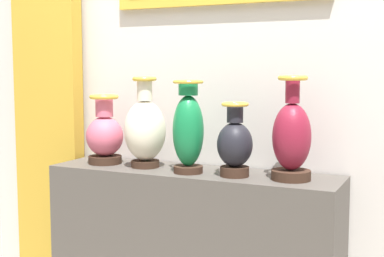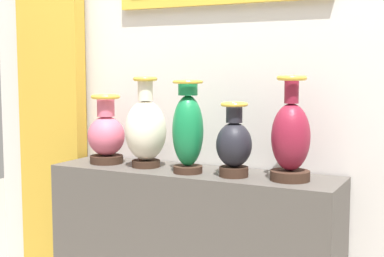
{
  "view_description": "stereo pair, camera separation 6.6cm",
  "coord_description": "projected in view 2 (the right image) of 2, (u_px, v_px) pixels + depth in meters",
  "views": [
    {
      "loc": [
        1.0,
        -2.13,
        1.4
      ],
      "look_at": [
        0.0,
        0.0,
        1.15
      ],
      "focal_mm": 51.39,
      "sensor_mm": 36.0,
      "label": 1
    },
    {
      "loc": [
        1.06,
        -2.1,
        1.4
      ],
      "look_at": [
        0.0,
        0.0,
        1.15
      ],
      "focal_mm": 51.39,
      "sensor_mm": 36.0,
      "label": 2
    }
  ],
  "objects": [
    {
      "name": "vase_onyx",
      "position": [
        234.0,
        144.0,
        2.24
      ],
      "size": [
        0.15,
        0.15,
        0.3
      ],
      "color": "#382319",
      "rests_on": "display_shelf"
    },
    {
      "name": "vase_emerald",
      "position": [
        188.0,
        129.0,
        2.32
      ],
      "size": [
        0.13,
        0.13,
        0.39
      ],
      "color": "#382319",
      "rests_on": "display_shelf"
    },
    {
      "name": "vase_ivory",
      "position": [
        146.0,
        129.0,
        2.46
      ],
      "size": [
        0.19,
        0.19,
        0.41
      ],
      "color": "#382319",
      "rests_on": "display_shelf"
    },
    {
      "name": "vase_burgundy",
      "position": [
        291.0,
        138.0,
        2.16
      ],
      "size": [
        0.16,
        0.16,
        0.41
      ],
      "color": "#382319",
      "rests_on": "display_shelf"
    },
    {
      "name": "vase_rose",
      "position": [
        106.0,
        134.0,
        2.57
      ],
      "size": [
        0.17,
        0.17,
        0.32
      ],
      "color": "#382319",
      "rests_on": "display_shelf"
    },
    {
      "name": "curtain_gold",
      "position": [
        53.0,
        136.0,
        2.86
      ],
      "size": [
        0.38,
        0.08,
        2.11
      ],
      "primitive_type": "cube",
      "color": "gold",
      "rests_on": "ground_plane"
    },
    {
      "name": "back_wall",
      "position": [
        214.0,
        72.0,
        2.54
      ],
      "size": [
        2.59,
        0.14,
        2.73
      ],
      "color": "silver",
      "rests_on": "ground_plane"
    }
  ]
}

